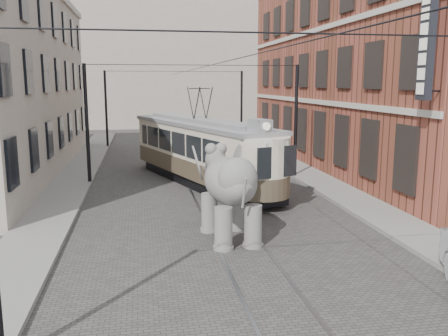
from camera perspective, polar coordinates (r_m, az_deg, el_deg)
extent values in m
plane|color=#42403D|center=(19.40, -0.75, -5.01)|extent=(120.00, 120.00, 0.00)
cube|color=slate|center=(21.15, 15.55, -3.90)|extent=(2.00, 60.00, 0.15)
cube|color=slate|center=(19.48, -20.08, -5.36)|extent=(2.00, 60.00, 0.15)
cube|color=brown|center=(30.85, 17.39, 11.42)|extent=(8.00, 26.00, 12.00)
cube|color=gray|center=(58.59, -7.14, 11.97)|extent=(28.00, 10.00, 14.00)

